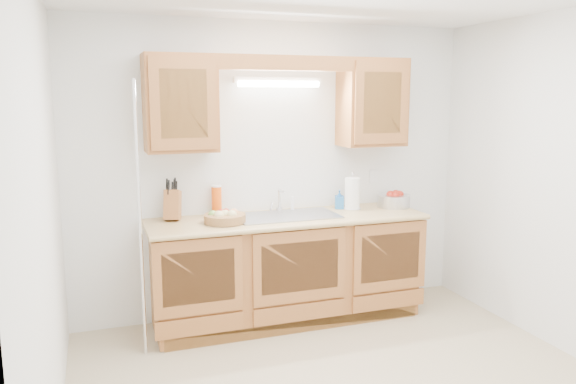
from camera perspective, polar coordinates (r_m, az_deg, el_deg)
name	(u,v)px	position (r m, az deg, el deg)	size (l,w,h in m)	color
room	(351,200)	(3.49, 6.39, -0.78)	(3.52, 3.50, 2.50)	tan
base_cabinets	(287,270)	(4.76, -0.09, -7.90)	(2.20, 0.60, 0.86)	#A56430
countertop	(288,219)	(4.63, -0.03, -2.76)	(2.30, 0.63, 0.04)	tan
upper_cabinet_left	(180,103)	(4.47, -10.91, 8.83)	(0.55, 0.33, 0.75)	#A56430
upper_cabinet_right	(372,103)	(4.99, 8.53, 8.97)	(0.55, 0.33, 0.75)	#A56430
valance	(287,63)	(4.54, -0.06, 12.99)	(2.20, 0.05, 0.12)	#A56430
fluorescent_fixture	(278,82)	(4.74, -0.98, 11.12)	(0.76, 0.08, 0.08)	white
sink	(287,225)	(4.67, -0.12, -3.33)	(0.84, 0.46, 0.36)	#9E9EA3
wire_shelf_pole	(140,222)	(4.13, -14.80, -2.94)	(0.03, 0.03, 2.00)	silver
outlet_plate	(374,176)	(5.24, 8.71, 1.59)	(0.08, 0.01, 0.12)	white
fruit_basket	(225,217)	(4.43, -6.45, -2.54)	(0.36, 0.36, 0.10)	olive
knife_block	(173,205)	(4.58, -11.65, -1.27)	(0.18, 0.23, 0.35)	#A56430
orange_canister	(217,200)	(4.69, -7.26, -0.85)	(0.10, 0.10, 0.25)	#F8590D
soap_bottle	(339,199)	(4.96, 5.24, -0.74)	(0.08, 0.08, 0.17)	#246CB7
sponge	(217,214)	(4.73, -7.26, -2.22)	(0.14, 0.11, 0.02)	#CC333F
paper_towel	(352,194)	(4.93, 6.55, -0.20)	(0.17, 0.17, 0.33)	silver
apple_bowl	(394,200)	(5.10, 10.71, -0.79)	(0.38, 0.38, 0.15)	silver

